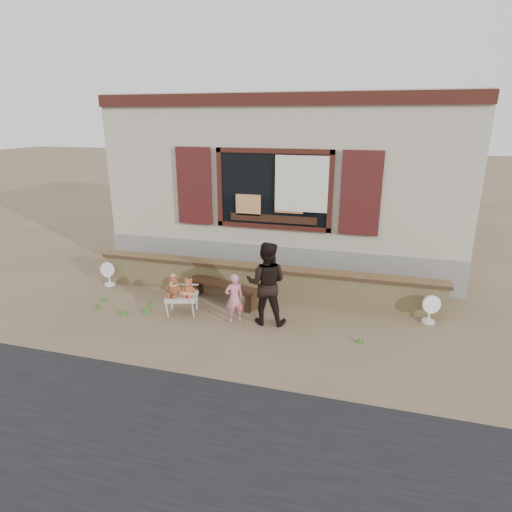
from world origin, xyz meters
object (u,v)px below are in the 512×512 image
(folding_chair, at_px, (182,297))
(teddy_bear_right, at_px, (189,287))
(child, at_px, (234,298))
(adult, at_px, (266,283))
(teddy_bear_left, at_px, (173,285))
(bench, at_px, (223,288))

(folding_chair, bearing_deg, teddy_bear_right, -0.00)
(teddy_bear_right, distance_m, child, 0.94)
(adult, bearing_deg, teddy_bear_left, -1.61)
(teddy_bear_left, distance_m, teddy_bear_right, 0.28)
(teddy_bear_right, bearing_deg, adult, -13.20)
(bench, relative_size, child, 1.71)
(folding_chair, bearing_deg, bench, 36.01)
(folding_chair, xyz_separation_m, child, (1.06, -0.09, 0.14))
(bench, relative_size, teddy_bear_right, 4.32)
(folding_chair, height_order, adult, adult)
(folding_chair, bearing_deg, child, -19.17)
(teddy_bear_right, bearing_deg, folding_chair, 180.00)
(folding_chair, height_order, teddy_bear_right, teddy_bear_right)
(folding_chair, bearing_deg, teddy_bear_left, -180.00)
(teddy_bear_left, distance_m, child, 1.20)
(child, bearing_deg, bench, -91.27)
(child, distance_m, adult, 0.64)
(bench, bearing_deg, folding_chair, -110.97)
(bench, distance_m, teddy_bear_left, 1.04)
(teddy_bear_left, height_order, teddy_bear_right, teddy_bear_left)
(teddy_bear_right, xyz_separation_m, child, (0.93, -0.12, -0.07))
(folding_chair, relative_size, teddy_bear_left, 1.61)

